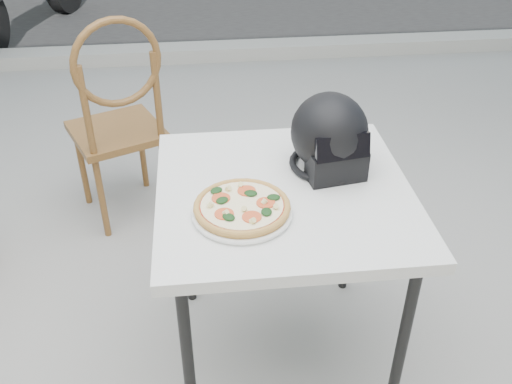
{
  "coord_description": "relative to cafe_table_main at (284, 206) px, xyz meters",
  "views": [
    {
      "loc": [
        -0.01,
        -1.99,
        1.9
      ],
      "look_at": [
        0.16,
        -0.48,
        0.87
      ],
      "focal_mm": 40.0,
      "sensor_mm": 36.0,
      "label": 1
    }
  ],
  "objects": [
    {
      "name": "ground",
      "position": [
        -0.27,
        0.4,
        -0.75
      ],
      "size": [
        80.0,
        80.0,
        0.0
      ],
      "primitive_type": "plane",
      "color": "#A19E99",
      "rests_on": "ground"
    },
    {
      "name": "curb",
      "position": [
        -0.27,
        3.4,
        -0.69
      ],
      "size": [
        30.0,
        0.25,
        0.12
      ],
      "primitive_type": "cube",
      "color": "#ACA9A1",
      "rests_on": "ground"
    },
    {
      "name": "cafe_table_main",
      "position": [
        0.0,
        0.0,
        0.0
      ],
      "size": [
        0.87,
        0.87,
        0.82
      ],
      "rotation": [
        0.0,
        0.0,
        -0.0
      ],
      "color": "silver",
      "rests_on": "ground"
    },
    {
      "name": "plate",
      "position": [
        -0.16,
        -0.13,
        0.08
      ],
      "size": [
        0.35,
        0.35,
        0.02
      ],
      "rotation": [
        0.0,
        0.0,
        -0.08
      ],
      "color": "white",
      "rests_on": "cafe_table_main"
    },
    {
      "name": "pizza",
      "position": [
        -0.16,
        -0.13,
        0.11
      ],
      "size": [
        0.37,
        0.37,
        0.04
      ],
      "rotation": [
        0.0,
        0.0,
        -0.21
      ],
      "color": "#C18E46",
      "rests_on": "plate"
    },
    {
      "name": "helmet",
      "position": [
        0.18,
        0.12,
        0.2
      ],
      "size": [
        0.31,
        0.32,
        0.28
      ],
      "rotation": [
        0.0,
        0.0,
        0.16
      ],
      "color": "black",
      "rests_on": "cafe_table_main"
    },
    {
      "name": "cafe_chair_main",
      "position": [
        -0.67,
        1.04,
        -0.11
      ],
      "size": [
        0.58,
        0.58,
        1.15
      ],
      "rotation": [
        0.0,
        0.0,
        3.55
      ],
      "color": "brown",
      "rests_on": "ground"
    }
  ]
}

